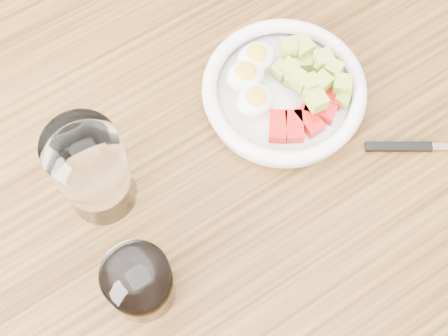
{
  "coord_description": "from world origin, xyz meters",
  "views": [
    {
      "loc": [
        -0.17,
        -0.23,
        1.5
      ],
      "look_at": [
        -0.01,
        0.01,
        0.8
      ],
      "focal_mm": 50.0,
      "sensor_mm": 36.0,
      "label": 1
    }
  ],
  "objects": [
    {
      "name": "water_glass",
      "position": [
        -0.15,
        0.07,
        0.84
      ],
      "size": [
        0.08,
        0.08,
        0.15
      ],
      "primitive_type": "cylinder",
      "color": "white",
      "rests_on": "dining_table"
    },
    {
      "name": "bowl",
      "position": [
        0.12,
        0.06,
        0.79
      ],
      "size": [
        0.22,
        0.22,
        0.05
      ],
      "color": "white",
      "rests_on": "dining_table"
    },
    {
      "name": "coffee_glass",
      "position": [
        -0.17,
        -0.06,
        0.81
      ],
      "size": [
        0.08,
        0.08,
        0.09
      ],
      "color": "white",
      "rests_on": "dining_table"
    },
    {
      "name": "fork",
      "position": [
        0.22,
        -0.09,
        0.77
      ],
      "size": [
        0.16,
        0.11,
        0.01
      ],
      "color": "black",
      "rests_on": "dining_table"
    },
    {
      "name": "dining_table",
      "position": [
        0.0,
        0.0,
        0.67
      ],
      "size": [
        1.5,
        0.9,
        0.77
      ],
      "color": "brown",
      "rests_on": "ground"
    },
    {
      "name": "ground",
      "position": [
        0.0,
        0.0,
        0.0
      ],
      "size": [
        4.0,
        4.0,
        0.0
      ],
      "primitive_type": "plane",
      "color": "brown",
      "rests_on": "ground"
    }
  ]
}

